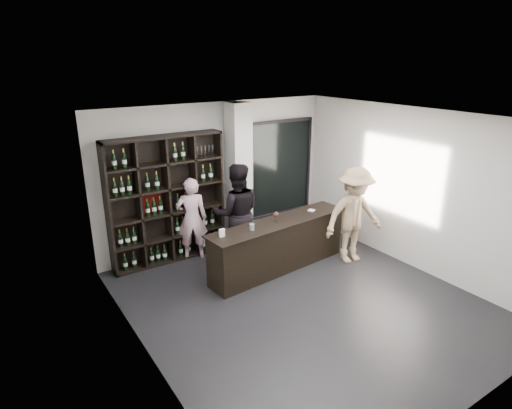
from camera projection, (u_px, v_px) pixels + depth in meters
floor at (302, 301)px, 6.86m from camera, size 5.00×5.50×0.01m
wine_shelf at (167, 200)px, 7.89m from camera, size 2.20×0.35×2.40m
structural_column at (239, 176)px, 8.51m from camera, size 0.40×0.40×2.90m
glass_panel at (281, 168)px, 9.32m from camera, size 1.60×0.08×2.10m
tasting_counter at (279, 245)px, 7.75m from camera, size 2.87×0.60×0.94m
taster_pink at (192, 219)px, 8.09m from camera, size 0.69×0.57×1.61m
taster_black at (237, 213)px, 7.96m from camera, size 1.14×1.03×1.90m
customer at (354, 215)px, 7.93m from camera, size 1.29×0.88×1.84m
wine_glass at (276, 216)px, 7.54m from camera, size 0.12×0.12×0.22m
spit_cup at (252, 227)px, 7.19m from camera, size 0.11×0.11×0.11m
napkin_stack at (311, 210)px, 8.10m from camera, size 0.14×0.14×0.02m
card_stand at (222, 233)px, 6.92m from camera, size 0.09×0.05×0.13m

